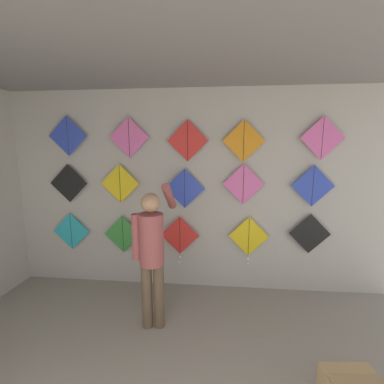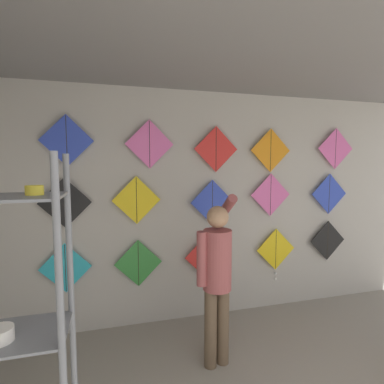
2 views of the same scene
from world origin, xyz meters
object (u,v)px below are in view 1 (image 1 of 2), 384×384
Objects in this scene: kite_2 at (180,237)px; kite_3 at (249,238)px; kite_6 at (120,184)px; kite_1 at (123,234)px; kite_8 at (243,184)px; kite_11 at (129,137)px; kite_7 at (185,188)px; kite_5 at (69,183)px; kite_4 at (310,234)px; kite_0 at (71,231)px; kite_12 at (188,141)px; kite_10 at (68,136)px; kite_13 at (244,141)px; shopkeeper at (152,249)px; kite_14 at (323,138)px; kite_9 at (313,186)px.

kite_2 is 0.97m from kite_3.
kite_3 is at bearing -0.02° from kite_6.
kite_8 reaches higher than kite_1.
kite_3 is at bearing -0.02° from kite_11.
kite_5 is at bearing 180.00° from kite_7.
kite_3 is 1.25× the size of kite_4.
kite_2 is 1.25× the size of kite_5.
kite_4 reaches higher than kite_0.
kite_12 is (1.72, 0.00, 0.60)m from kite_5.
kite_10 is (-0.72, 0.00, 0.66)m from kite_6.
kite_8 is at bearing 0.00° from kite_1.
kite_11 is at bearing 0.00° from kite_5.
kite_8 is 1.00× the size of kite_13.
shopkeeper is 2.98× the size of kite_6.
kite_0 is 0.80× the size of kite_2.
kite_6 is at bearing 180.00° from kite_11.
kite_8 reaches higher than kite_2.
kite_10 is (-1.57, 0.00, 1.42)m from kite_2.
kite_5 is 3.51m from kite_14.
kite_1 is 1.00× the size of kite_13.
kite_10 is (-0.73, 0.00, 1.40)m from kite_1.
shopkeeper is 2.98× the size of kite_5.
kite_5 reaches higher than kite_0.
kite_4 is 1.00× the size of kite_5.
kite_0 is at bearing 180.00° from kite_9.
kite_5 is at bearing 180.00° from kite_13.
kite_10 is at bearing 179.97° from kite_2.
kite_13 is (-0.02, 0.00, 0.57)m from kite_8.
shopkeeper is 1.79m from kite_13.
kite_12 is (0.12, 0.00, 1.35)m from kite_2.
kite_9 is (1.95, 0.87, 0.59)m from shopkeeper.
shopkeeper is 2.98× the size of kite_13.
kite_4 is 2.70m from kite_6.
kite_8 is at bearing 0.00° from kite_7.
kite_3 is 1.25× the size of kite_8.
shopkeeper is 2.98× the size of kite_12.
kite_6 is 1.00× the size of kite_13.
shopkeeper is at bearing -52.60° from kite_6.
kite_14 is (2.02, 0.87, 1.21)m from shopkeeper.
kite_2 is (0.18, 0.87, -0.17)m from shopkeeper.
kite_11 reaches higher than kite_12.
kite_1 is at bearing 0.00° from kite_6.
kite_6 is 2.76m from kite_14.
kite_12 reaches higher than kite_2.
kite_3 is 0.82m from kite_4.
kite_4 is (0.81, 0.00, 0.09)m from kite_3.
kite_2 is at bearing -0.06° from kite_11.
kite_8 is at bearing 0.00° from kite_6.
kite_9 is at bearing 0.00° from kite_1.
kite_6 reaches higher than kite_2.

